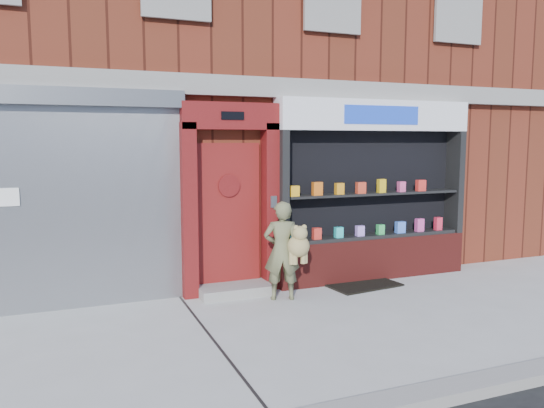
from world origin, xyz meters
TOP-DOWN VIEW (x-y plane):
  - ground at (0.00, 0.00)m, footprint 80.00×80.00m
  - curb at (0.00, -2.15)m, footprint 60.00×0.30m
  - building at (-0.00, 5.99)m, footprint 12.00×8.16m
  - shutter_bay at (-3.00, 1.93)m, footprint 3.10×0.30m
  - red_door_bay at (-0.75, 1.86)m, footprint 1.52×0.58m
  - pharmacy_bay at (1.75, 1.81)m, footprint 3.50×0.41m
  - woman at (-0.13, 1.21)m, footprint 0.67×0.55m
  - doormat at (1.34, 1.47)m, footprint 1.24×0.94m

SIDE VIEW (x-z plane):
  - ground at x=0.00m, z-range 0.00..0.00m
  - doormat at x=1.34m, z-range 0.00..0.03m
  - curb at x=0.00m, z-range 0.00..0.12m
  - woman at x=-0.13m, z-range 0.02..1.48m
  - pharmacy_bay at x=1.75m, z-range -0.13..2.87m
  - red_door_bay at x=-0.75m, z-range 0.01..2.91m
  - shutter_bay at x=-3.00m, z-range 0.20..3.24m
  - building at x=0.00m, z-range 0.00..8.00m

